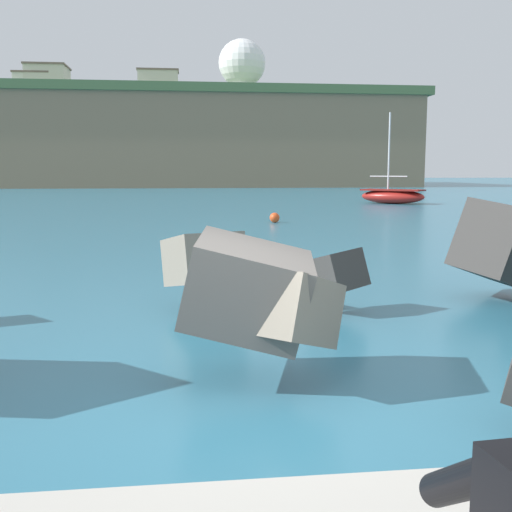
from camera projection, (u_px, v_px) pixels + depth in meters
ground_plane at (269, 407)px, 5.88m from camera, size 400.00×400.00×0.00m
breakwater_jetty at (333, 274)px, 7.48m from camera, size 29.67×7.10×2.17m
boat_near_left at (392, 196)px, 42.69m from camera, size 4.61×4.34×6.27m
mooring_buoy_middle at (275, 218)px, 26.99m from camera, size 0.44×0.44×0.44m
headland_bluff at (112, 142)px, 98.63m from camera, size 91.52×39.00×13.87m
radar_dome at (242, 66)px, 104.24m from camera, size 7.99×7.99×10.59m
station_building_west at (48, 83)px, 102.51m from camera, size 6.70×7.09×5.84m
station_building_central at (34, 87)px, 101.64m from camera, size 5.92×5.41×4.50m
station_building_east at (158, 87)px, 105.24m from camera, size 7.07×4.51×5.54m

